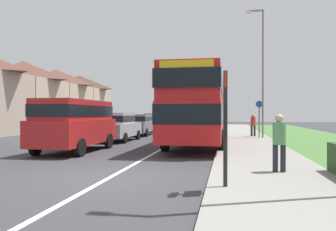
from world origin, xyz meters
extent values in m
plane|color=#38383D|center=(0.00, 0.00, 0.00)|extent=(120.00, 120.00, 0.00)
cube|color=silver|center=(0.00, 8.00, 0.00)|extent=(0.14, 60.00, 0.01)
cube|color=gray|center=(4.20, 6.00, 0.06)|extent=(3.20, 68.00, 0.12)
cube|color=red|center=(1.56, 9.32, 1.32)|extent=(2.50, 11.38, 1.65)
cube|color=red|center=(1.56, 9.32, 2.92)|extent=(2.45, 11.15, 1.55)
cube|color=black|center=(1.56, 9.32, 1.65)|extent=(2.52, 11.44, 0.76)
cube|color=black|center=(1.56, 9.32, 3.00)|extent=(2.52, 11.44, 0.72)
cube|color=gold|center=(1.56, 3.68, 3.42)|extent=(2.00, 0.08, 0.44)
cylinder|color=black|center=(0.31, 12.84, 0.50)|extent=(0.30, 1.00, 1.00)
cylinder|color=black|center=(2.81, 12.84, 0.50)|extent=(0.30, 1.00, 1.00)
cylinder|color=black|center=(0.31, 6.19, 0.50)|extent=(0.30, 1.00, 1.00)
cylinder|color=black|center=(2.81, 6.19, 0.50)|extent=(0.30, 1.00, 1.00)
cube|color=#B21E1E|center=(-3.55, 5.29, 0.88)|extent=(1.95, 5.10, 1.05)
cube|color=#B21E1E|center=(-3.55, 5.29, 1.84)|extent=(1.72, 4.69, 0.86)
cube|color=black|center=(-3.55, 5.29, 1.79)|extent=(1.75, 4.73, 0.48)
cylinder|color=black|center=(-4.51, 6.87, 0.36)|extent=(0.20, 0.72, 0.72)
cylinder|color=black|center=(-2.60, 6.87, 0.36)|extent=(0.20, 0.72, 0.72)
cylinder|color=black|center=(-4.51, 3.71, 0.36)|extent=(0.20, 0.72, 0.72)
cylinder|color=black|center=(-2.60, 3.71, 0.36)|extent=(0.20, 0.72, 0.72)
cube|color=#B7B7BC|center=(-3.50, 10.99, 0.69)|extent=(1.73, 4.56, 0.79)
cube|color=#B7B7BC|center=(-3.50, 10.76, 1.41)|extent=(1.52, 2.51, 0.64)
cube|color=black|center=(-3.50, 10.76, 1.37)|extent=(1.55, 2.53, 0.36)
cylinder|color=black|center=(-4.35, 12.40, 0.30)|extent=(0.20, 0.60, 0.60)
cylinder|color=black|center=(-2.66, 12.40, 0.30)|extent=(0.20, 0.60, 0.60)
cylinder|color=black|center=(-4.35, 9.58, 0.30)|extent=(0.20, 0.60, 0.60)
cylinder|color=black|center=(-2.66, 9.58, 0.30)|extent=(0.20, 0.60, 0.60)
cube|color=slate|center=(-3.60, 16.35, 0.66)|extent=(1.79, 4.57, 0.72)
cube|color=slate|center=(-3.60, 16.12, 1.32)|extent=(1.58, 2.51, 0.59)
cube|color=black|center=(-3.60, 16.12, 1.29)|extent=(1.62, 2.54, 0.33)
cylinder|color=black|center=(-4.48, 17.76, 0.30)|extent=(0.20, 0.60, 0.60)
cylinder|color=black|center=(-2.72, 17.76, 0.30)|extent=(0.20, 0.60, 0.60)
cylinder|color=black|center=(-4.48, 14.93, 0.30)|extent=(0.20, 0.60, 0.60)
cylinder|color=black|center=(-2.72, 14.93, 0.30)|extent=(0.20, 0.60, 0.60)
cube|color=navy|center=(-3.53, 21.94, 0.68)|extent=(1.77, 4.26, 0.76)
cube|color=navy|center=(-3.53, 21.73, 1.37)|extent=(1.56, 2.35, 0.62)
cube|color=black|center=(-3.53, 21.73, 1.34)|extent=(1.59, 2.37, 0.35)
cylinder|color=black|center=(-4.40, 23.26, 0.30)|extent=(0.20, 0.60, 0.60)
cylinder|color=black|center=(-2.67, 23.26, 0.30)|extent=(0.20, 0.60, 0.60)
cylinder|color=black|center=(-4.40, 20.62, 0.30)|extent=(0.20, 0.60, 0.60)
cylinder|color=black|center=(-2.67, 20.62, 0.30)|extent=(0.20, 0.60, 0.60)
cylinder|color=#23232D|center=(4.31, 0.86, 0.42)|extent=(0.14, 0.14, 0.85)
cylinder|color=#23232D|center=(4.51, 0.86, 0.42)|extent=(0.14, 0.14, 0.85)
cylinder|color=#518C56|center=(4.41, 0.86, 1.15)|extent=(0.34, 0.34, 0.60)
sphere|color=tan|center=(4.41, 0.86, 1.56)|extent=(0.22, 0.22, 0.22)
cylinder|color=#23232D|center=(4.71, 15.19, 0.42)|extent=(0.14, 0.14, 0.85)
cylinder|color=#23232D|center=(4.91, 15.19, 0.42)|extent=(0.14, 0.14, 0.85)
cylinder|color=#BF3333|center=(4.81, 15.19, 1.15)|extent=(0.34, 0.34, 0.60)
sphere|color=tan|center=(4.81, 15.19, 1.56)|extent=(0.22, 0.22, 0.22)
cylinder|color=black|center=(3.00, -1.21, 1.30)|extent=(0.09, 0.09, 2.60)
cube|color=red|center=(3.00, -1.21, 2.40)|extent=(0.04, 0.44, 0.32)
cube|color=black|center=(3.00, -1.19, 1.55)|extent=(0.06, 0.52, 0.68)
cylinder|color=slate|center=(5.11, 14.09, 1.05)|extent=(0.08, 0.08, 2.10)
cylinder|color=blue|center=(5.11, 14.09, 2.30)|extent=(0.44, 0.03, 0.44)
cylinder|color=slate|center=(5.32, 13.85, 4.20)|extent=(0.12, 0.12, 8.41)
cube|color=slate|center=(4.87, 13.85, 8.36)|extent=(0.90, 0.10, 0.10)
cube|color=silver|center=(4.42, 13.85, 8.29)|extent=(0.36, 0.20, 0.14)
cube|color=#C1A88E|center=(-15.95, 20.00, 2.41)|extent=(6.47, 5.97, 4.81)
pyramid|color=brown|center=(-15.95, 20.00, 5.72)|extent=(6.47, 5.97, 1.82)
cube|color=#C1A88E|center=(-15.95, 26.09, 2.41)|extent=(6.47, 5.97, 4.81)
pyramid|color=brown|center=(-15.95, 26.09, 5.72)|extent=(6.47, 5.97, 1.82)
cube|color=#C1A88E|center=(-15.95, 32.18, 2.41)|extent=(6.47, 5.97, 4.81)
pyramid|color=#4C3328|center=(-15.95, 32.18, 5.72)|extent=(6.47, 5.97, 1.82)
camera|label=1|loc=(3.03, -8.42, 1.69)|focal=35.56mm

